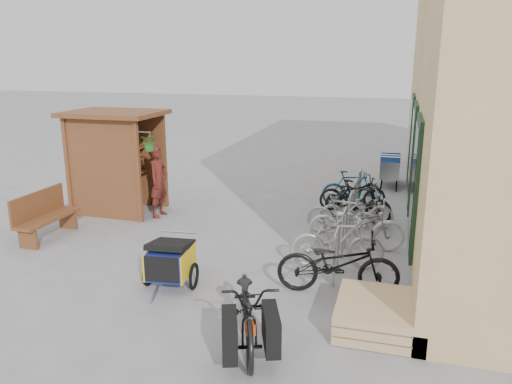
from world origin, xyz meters
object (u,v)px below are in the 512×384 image
(shopping_carts, at_px, (390,166))
(person_kiosk, at_px, (158,181))
(bike_1, at_px, (337,242))
(bike_7, at_px, (352,188))
(child_trailer, at_px, (170,260))
(bench, at_px, (44,215))
(bike_0, at_px, (338,264))
(bike_4, at_px, (356,210))
(bike_2, at_px, (356,224))
(kiosk, at_px, (113,147))
(bike_3, at_px, (342,215))
(pallet_stack, at_px, (374,314))
(bike_5, at_px, (358,201))
(bike_6, at_px, (353,193))
(cargo_bike, at_px, (248,309))

(shopping_carts, xyz_separation_m, person_kiosk, (-5.09, -4.45, 0.26))
(bike_1, bearing_deg, bike_7, -7.22)
(child_trailer, bearing_deg, bench, 152.67)
(bike_0, distance_m, bike_4, 3.20)
(person_kiosk, bearing_deg, child_trailer, -148.59)
(bench, xyz_separation_m, bike_2, (6.17, 1.18, -0.01))
(bench, bearing_deg, kiosk, 79.70)
(bench, xyz_separation_m, bike_3, (5.85, 1.73, -0.03))
(bench, height_order, bike_0, bike_0)
(kiosk, height_order, bike_1, kiosk)
(bike_0, bearing_deg, bike_2, -9.98)
(pallet_stack, distance_m, person_kiosk, 6.37)
(bike_7, bearing_deg, kiosk, 97.07)
(pallet_stack, distance_m, bike_5, 4.66)
(bike_5, xyz_separation_m, bike_6, (-0.19, 0.90, -0.05))
(bench, bearing_deg, bike_0, -7.49)
(kiosk, bearing_deg, bike_6, 16.66)
(bike_4, bearing_deg, pallet_stack, 176.21)
(kiosk, xyz_separation_m, bike_2, (5.77, -0.90, -1.07))
(bike_2, bearing_deg, person_kiosk, 80.70)
(pallet_stack, bearing_deg, bike_7, 98.36)
(bike_0, distance_m, bike_2, 2.05)
(bench, bearing_deg, shopping_carts, 44.57)
(bike_2, bearing_deg, pallet_stack, -169.70)
(bike_1, bearing_deg, bench, 81.94)
(shopping_carts, height_order, bike_0, shopping_carts)
(pallet_stack, bearing_deg, bike_0, 123.38)
(bike_1, height_order, bike_6, bike_1)
(shopping_carts, relative_size, bike_0, 0.81)
(bike_4, distance_m, bike_7, 1.78)
(pallet_stack, height_order, bike_4, bike_4)
(bench, bearing_deg, bike_4, 21.62)
(child_trailer, distance_m, bike_2, 3.72)
(bike_5, bearing_deg, bike_2, -160.82)
(cargo_bike, distance_m, bike_7, 6.75)
(bike_2, distance_m, bike_4, 1.16)
(person_kiosk, xyz_separation_m, bike_7, (4.23, 2.11, -0.39))
(bike_5, bearing_deg, bike_4, -162.60)
(bike_2, xyz_separation_m, bike_3, (-0.32, 0.56, -0.02))
(kiosk, height_order, bike_5, kiosk)
(person_kiosk, bearing_deg, bike_2, -97.63)
(pallet_stack, xyz_separation_m, bench, (-6.68, 1.80, 0.29))
(bench, xyz_separation_m, person_kiosk, (1.59, 1.97, 0.34))
(bike_6, distance_m, bike_7, 0.38)
(bike_5, xyz_separation_m, bike_7, (-0.25, 1.27, -0.03))
(bike_3, bearing_deg, person_kiosk, 96.35)
(child_trailer, distance_m, bike_7, 5.94)
(bike_5, bearing_deg, bike_3, -175.96)
(kiosk, bearing_deg, pallet_stack, -31.66)
(shopping_carts, height_order, cargo_bike, cargo_bike)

